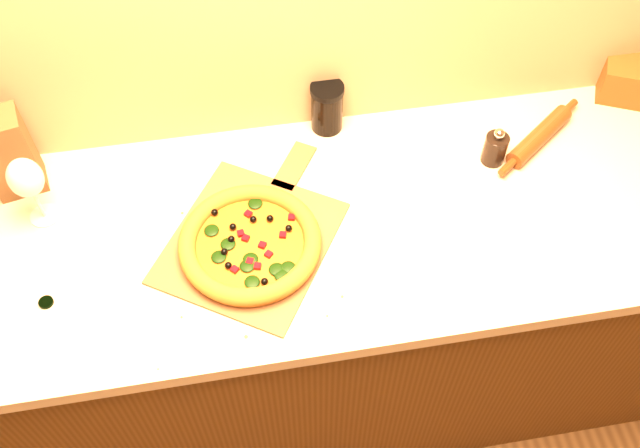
{
  "coord_description": "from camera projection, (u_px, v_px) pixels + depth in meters",
  "views": [
    {
      "loc": [
        -0.11,
        0.46,
        2.26
      ],
      "look_at": [
        0.04,
        1.38,
        0.96
      ],
      "focal_mm": 40.0,
      "sensor_mm": 36.0,
      "label": 1
    }
  ],
  "objects": [
    {
      "name": "paper_bag",
      "position": [
        8.0,
        154.0,
        1.65
      ],
      "size": [
        0.13,
        0.11,
        0.23
      ],
      "primitive_type": "cube",
      "rotation": [
        0.0,
        0.0,
        0.2
      ],
      "color": "brown",
      "rests_on": "countertop"
    },
    {
      "name": "countertop",
      "position": [
        298.0,
        229.0,
        1.69
      ],
      "size": [
        2.84,
        0.68,
        0.04
      ],
      "primitive_type": "cube",
      "color": "beige",
      "rests_on": "cabinet"
    },
    {
      "name": "wine_glass",
      "position": [
        26.0,
        179.0,
        1.58
      ],
      "size": [
        0.08,
        0.08,
        0.19
      ],
      "color": "silver",
      "rests_on": "countertop"
    },
    {
      "name": "pepper_grinder",
      "position": [
        495.0,
        148.0,
        1.75
      ],
      "size": [
        0.06,
        0.06,
        0.11
      ],
      "color": "black",
      "rests_on": "countertop"
    },
    {
      "name": "dark_jar",
      "position": [
        327.0,
        107.0,
        1.8
      ],
      "size": [
        0.09,
        0.09,
        0.14
      ],
      "color": "black",
      "rests_on": "countertop"
    },
    {
      "name": "cabinet",
      "position": [
        302.0,
        319.0,
        2.06
      ],
      "size": [
        2.8,
        0.65,
        0.86
      ],
      "primitive_type": "cube",
      "color": "#4E2F10",
      "rests_on": "ground"
    },
    {
      "name": "rolling_pin",
      "position": [
        539.0,
        136.0,
        1.81
      ],
      "size": [
        0.28,
        0.22,
        0.05
      ],
      "rotation": [
        0.0,
        0.0,
        0.65
      ],
      "color": "#5B310F",
      "rests_on": "countertop"
    },
    {
      "name": "bottle_cap",
      "position": [
        46.0,
        302.0,
        1.55
      ],
      "size": [
        0.04,
        0.04,
        0.01
      ],
      "primitive_type": "cylinder",
      "rotation": [
        0.0,
        0.0,
        0.2
      ],
      "color": "black",
      "rests_on": "countertop"
    },
    {
      "name": "pizza_peel",
      "position": [
        253.0,
        237.0,
        1.65
      ],
      "size": [
        0.5,
        0.54,
        0.01
      ],
      "rotation": [
        0.0,
        0.0,
        -0.57
      ],
      "color": "brown",
      "rests_on": "countertop"
    },
    {
      "name": "pizza",
      "position": [
        250.0,
        244.0,
        1.61
      ],
      "size": [
        0.32,
        0.32,
        0.05
      ],
      "color": "#AA722A",
      "rests_on": "pizza_peel"
    }
  ]
}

